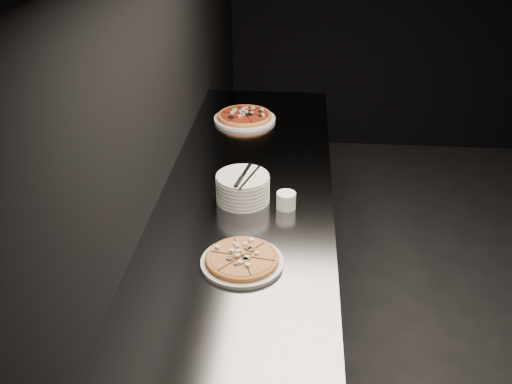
# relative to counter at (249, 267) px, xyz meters

# --- Properties ---
(wall_left) EXTENTS (0.02, 5.00, 2.80)m
(wall_left) POSITION_rel_counter_xyz_m (-0.37, 0.00, 0.94)
(wall_left) COLOR black
(wall_left) RESTS_ON floor
(counter) EXTENTS (0.74, 2.44, 0.92)m
(counter) POSITION_rel_counter_xyz_m (0.00, 0.00, 0.00)
(counter) COLOR #575A5E
(counter) RESTS_ON floor
(pizza_mushroom) EXTENTS (0.30, 0.30, 0.03)m
(pizza_mushroom) POSITION_rel_counter_xyz_m (0.03, -0.59, 0.48)
(pizza_mushroom) COLOR silver
(pizza_mushroom) RESTS_ON counter
(pizza_tomato) EXTENTS (0.34, 0.34, 0.04)m
(pizza_tomato) POSITION_rel_counter_xyz_m (-0.09, 0.73, 0.48)
(pizza_tomato) COLOR silver
(pizza_tomato) RESTS_ON counter
(plate_stack) EXTENTS (0.22, 0.22, 0.12)m
(plate_stack) POSITION_rel_counter_xyz_m (-0.01, -0.14, 0.52)
(plate_stack) COLOR silver
(plate_stack) RESTS_ON counter
(cutlery) EXTENTS (0.12, 0.23, 0.01)m
(cutlery) POSITION_rel_counter_xyz_m (-0.00, -0.16, 0.58)
(cutlery) COLOR silver
(cutlery) RESTS_ON plate_stack
(ramekin) EXTENTS (0.08, 0.08, 0.07)m
(ramekin) POSITION_rel_counter_xyz_m (0.17, -0.19, 0.50)
(ramekin) COLOR white
(ramekin) RESTS_ON counter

